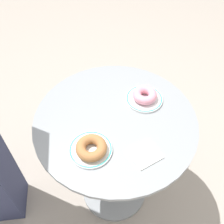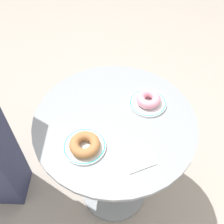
{
  "view_description": "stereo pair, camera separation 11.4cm",
  "coord_description": "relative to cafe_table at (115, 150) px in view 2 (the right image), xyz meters",
  "views": [
    {
      "loc": [
        -0.48,
        -0.53,
        1.64
      ],
      "look_at": [
        -0.0,
        0.02,
        0.77
      ],
      "focal_mm": 42.8,
      "sensor_mm": 36.0,
      "label": 1
    },
    {
      "loc": [
        -0.39,
        -0.6,
        1.64
      ],
      "look_at": [
        -0.0,
        0.02,
        0.77
      ],
      "focal_mm": 42.8,
      "sensor_mm": 36.0,
      "label": 2
    }
  ],
  "objects": [
    {
      "name": "paper_napkin",
      "position": [
        -0.03,
        -0.21,
        0.25
      ],
      "size": [
        0.13,
        0.12,
        0.01
      ],
      "primitive_type": "cube",
      "rotation": [
        0.0,
        0.0,
        -0.18
      ],
      "color": "white",
      "rests_on": "cafe_table"
    },
    {
      "name": "donut_cinnamon",
      "position": [
        -0.18,
        -0.06,
        0.28
      ],
      "size": [
        0.17,
        0.17,
        0.04
      ],
      "primitive_type": "torus",
      "rotation": [
        0.0,
        0.0,
        5.72
      ],
      "color": "#A36B3D",
      "rests_on": "plate_left"
    },
    {
      "name": "donut_pink_frosted",
      "position": [
        0.18,
        0.0,
        0.28
      ],
      "size": [
        0.16,
        0.16,
        0.04
      ],
      "primitive_type": "torus",
      "rotation": [
        0.0,
        0.0,
        5.61
      ],
      "color": "pink",
      "rests_on": "plate_right"
    },
    {
      "name": "plate_right",
      "position": [
        0.18,
        0.0,
        0.25
      ],
      "size": [
        0.17,
        0.17,
        0.01
      ],
      "color": "white",
      "rests_on": "cafe_table"
    },
    {
      "name": "plate_left",
      "position": [
        -0.18,
        -0.05,
        0.25
      ],
      "size": [
        0.17,
        0.17,
        0.01
      ],
      "color": "white",
      "rests_on": "cafe_table"
    },
    {
      "name": "ground_plane",
      "position": [
        0.0,
        0.0,
        -0.5
      ],
      "size": [
        7.0,
        7.0,
        0.02
      ],
      "primitive_type": "cube",
      "color": "#9E9389"
    },
    {
      "name": "cafe_table",
      "position": [
        0.0,
        0.0,
        0.0
      ],
      "size": [
        0.72,
        0.72,
        0.74
      ],
      "color": "gray",
      "rests_on": "ground"
    }
  ]
}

